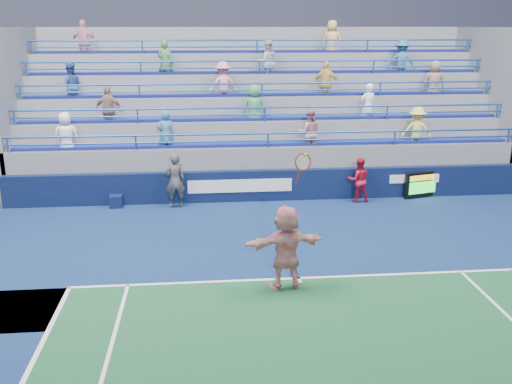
{
  "coord_description": "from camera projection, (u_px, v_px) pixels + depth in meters",
  "views": [
    {
      "loc": [
        -2.24,
        -12.55,
        5.95
      ],
      "look_at": [
        -0.81,
        2.5,
        1.5
      ],
      "focal_mm": 40.0,
      "sensor_mm": 36.0,
      "label": 1
    }
  ],
  "objects": [
    {
      "name": "serve_speed_board",
      "position": [
        422.0,
        185.0,
        20.25
      ],
      "size": [
        1.36,
        0.5,
        0.95
      ],
      "color": "black",
      "rests_on": "ground"
    },
    {
      "name": "tennis_player",
      "position": [
        286.0,
        247.0,
        13.13
      ],
      "size": [
        1.94,
        0.86,
        3.25
      ],
      "color": "white",
      "rests_on": "ground"
    },
    {
      "name": "line_judge",
      "position": [
        175.0,
        181.0,
        19.06
      ],
      "size": [
        0.76,
        0.58,
        1.86
      ],
      "primitive_type": "imported",
      "rotation": [
        0.0,
        0.0,
        3.35
      ],
      "color": "#131935",
      "rests_on": "ground"
    },
    {
      "name": "judge_chair",
      "position": [
        116.0,
        200.0,
        19.24
      ],
      "size": [
        0.44,
        0.44,
        0.76
      ],
      "color": "#0D153F",
      "rests_on": "ground"
    },
    {
      "name": "ground",
      "position": [
        299.0,
        279.0,
        13.87
      ],
      "size": [
        120.0,
        120.0,
        0.0
      ],
      "primitive_type": "plane",
      "color": "#333538"
    },
    {
      "name": "sponsor_wall",
      "position": [
        268.0,
        185.0,
        19.92
      ],
      "size": [
        18.0,
        0.32,
        1.1
      ],
      "color": "#091136",
      "rests_on": "ground"
    },
    {
      "name": "ball_girl",
      "position": [
        359.0,
        180.0,
        19.7
      ],
      "size": [
        0.78,
        0.61,
        1.57
      ],
      "primitive_type": "imported",
      "rotation": [
        0.0,
        0.0,
        3.12
      ],
      "color": "#AD1328",
      "rests_on": "ground"
    },
    {
      "name": "bleacher_stand",
      "position": [
        258.0,
        137.0,
        23.24
      ],
      "size": [
        18.0,
        5.6,
        6.13
      ],
      "color": "slate",
      "rests_on": "ground"
    }
  ]
}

